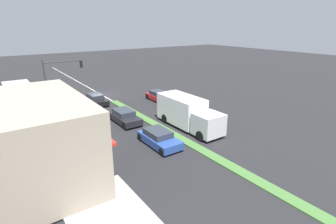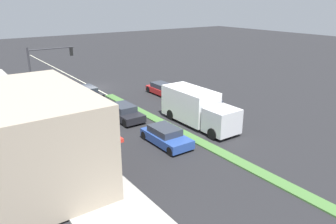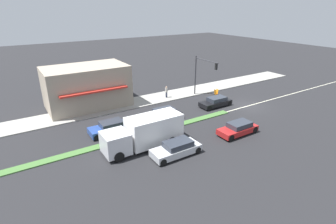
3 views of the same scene
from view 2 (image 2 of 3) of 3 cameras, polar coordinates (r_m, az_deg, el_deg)
ground_plane at (r=25.23m, az=3.63°, el=-4.30°), size 160.00×160.00×0.00m
sidewalk_right at (r=20.84m, az=-15.41°, el=-10.14°), size 4.00×73.00×0.12m
median_strip at (r=19.85m, az=20.56°, el=-12.31°), size 0.90×46.00×0.10m
lane_marking_center at (r=40.07m, az=-12.78°, el=4.13°), size 0.16×60.00×0.01m
building_corner_store at (r=19.99m, az=-22.40°, el=-3.80°), size 6.57×10.03×5.17m
traffic_signal_main at (r=34.58m, az=-20.68°, el=7.68°), size 4.59×0.34×5.60m
pedestrian at (r=30.58m, az=-21.93°, el=0.48°), size 0.34×0.34×1.62m
warning_aframe_sign at (r=37.84m, az=-20.56°, el=3.16°), size 0.45×0.53×0.84m
delivery_truck at (r=27.27m, az=5.04°, el=0.76°), size 2.44×7.50×2.87m
sedan_dark at (r=28.78m, az=-7.65°, el=-0.08°), size 1.88×4.24×1.32m
hatchback_red at (r=36.10m, az=-0.98°, el=3.99°), size 1.77×4.31×1.27m
sedan_silver at (r=30.38m, az=7.18°, el=0.94°), size 1.82×4.45×1.31m
coupe_blue at (r=23.70m, az=-0.36°, el=-4.23°), size 1.90×4.19×1.28m
suv_black at (r=35.82m, az=-13.74°, el=3.29°), size 1.77×4.32×1.24m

